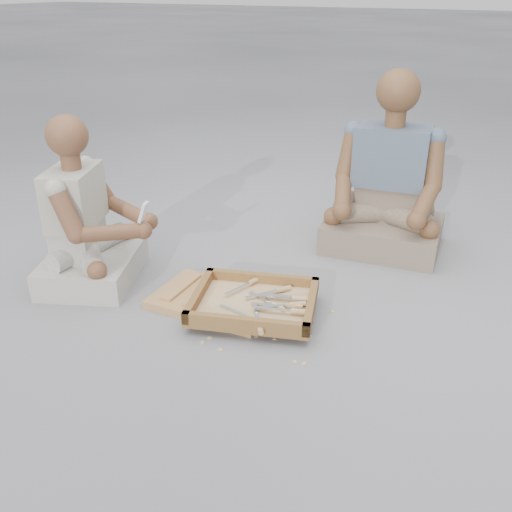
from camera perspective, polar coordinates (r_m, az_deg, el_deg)
The scene contains 32 objects.
ground at distance 2.39m, azimuth -1.65°, elevation -7.39°, with size 60.00×60.00×0.00m, color #949499.
carved_panel at distance 2.57m, azimuth -4.10°, elevation -4.43°, with size 0.54×0.36×0.04m, color #AC7E42.
tool_tray at distance 2.46m, azimuth -0.19°, elevation -4.76°, with size 0.62×0.55×0.07m.
chisel_0 at distance 2.37m, azimuth 3.83°, elevation -5.50°, with size 0.22×0.08×0.02m.
chisel_1 at distance 2.35m, azimuth -0.59°, elevation -6.16°, with size 0.22×0.06×0.02m.
chisel_2 at distance 2.53m, azimuth 2.32°, elevation -3.41°, with size 0.15×0.18×0.02m.
chisel_3 at distance 2.46m, azimuth 3.95°, elevation -4.22°, with size 0.22×0.08×0.02m.
chisel_4 at distance 2.47m, azimuth 4.61°, elevation -4.21°, with size 0.22×0.07×0.02m.
chisel_5 at distance 2.43m, azimuth 1.95°, elevation -4.95°, with size 0.21×0.09×0.02m.
chisel_6 at distance 2.29m, azimuth 0.34°, elevation -6.93°, with size 0.14×0.19×0.02m.
chisel_7 at distance 2.43m, azimuth 3.34°, elevation -4.99°, with size 0.21×0.09×0.02m.
chisel_8 at distance 2.42m, azimuth 3.68°, elevation -4.85°, with size 0.19×0.14×0.02m.
chisel_9 at distance 2.59m, azimuth -0.40°, elevation -2.59°, with size 0.09×0.21×0.02m.
wood_chip_0 at distance 2.62m, azimuth 2.10°, elevation -4.10°, with size 0.02×0.01×0.00m, color #D6BA7E.
wood_chip_1 at distance 2.72m, azimuth -5.49°, elevation -2.99°, with size 0.02×0.01×0.00m, color #D6BA7E.
wood_chip_2 at distance 2.34m, azimuth 1.87°, elevation -8.20°, with size 0.02×0.01×0.00m, color #D6BA7E.
wood_chip_3 at distance 2.34m, azimuth -4.64°, elevation -8.17°, with size 0.02×0.01×0.00m, color #D6BA7E.
wood_chip_4 at distance 2.21m, azimuth 3.92°, elevation -10.53°, with size 0.02×0.01×0.00m, color #D6BA7E.
wood_chip_5 at distance 2.40m, azimuth -0.87°, elevation -7.12°, with size 0.02×0.01×0.00m, color #D6BA7E.
wood_chip_6 at distance 2.41m, azimuth 2.86°, elevation -7.10°, with size 0.02×0.01×0.00m, color #D6BA7E.
wood_chip_7 at distance 2.44m, azimuth -1.38°, elevation -6.49°, with size 0.02×0.01×0.00m, color #D6BA7E.
wood_chip_8 at distance 2.49m, azimuth 3.26°, elevation -5.81°, with size 0.02×0.01×0.00m, color #D6BA7E.
wood_chip_9 at distance 2.43m, azimuth 1.87°, elevation -6.67°, with size 0.02×0.01×0.00m, color #D6BA7E.
wood_chip_10 at distance 2.32m, azimuth -5.36°, elevation -8.63°, with size 0.02×0.01×0.00m, color #D6BA7E.
wood_chip_11 at distance 2.50m, azimuth -4.91°, elevation -5.85°, with size 0.02×0.01×0.00m, color #D6BA7E.
wood_chip_12 at distance 2.53m, azimuth 7.66°, elevation -5.54°, with size 0.02×0.01×0.00m, color #D6BA7E.
wood_chip_13 at distance 2.35m, azimuth 0.00°, elevation -7.98°, with size 0.02×0.01×0.00m, color #D6BA7E.
wood_chip_14 at distance 2.27m, azimuth -3.58°, elevation -9.35°, with size 0.02×0.01×0.00m, color #D6BA7E.
wood_chip_15 at distance 2.20m, azimuth 4.83°, elevation -10.67°, with size 0.02×0.01×0.00m, color #D6BA7E.
craftsman at distance 2.78m, azimuth -16.56°, elevation 2.75°, with size 0.60×0.62×0.79m.
companion at distance 3.08m, azimuth 12.97°, elevation 6.27°, with size 0.64×0.54×0.93m.
mobile_phone at distance 2.59m, azimuth -11.21°, elevation 4.34°, with size 0.05×0.05×0.10m.
Camera 1 is at (0.97, -1.75, 1.31)m, focal length 40.00 mm.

